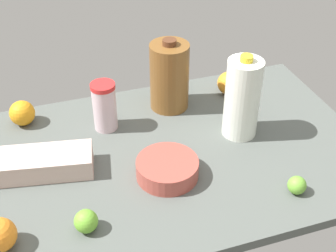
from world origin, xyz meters
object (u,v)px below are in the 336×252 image
object	(u,v)px
egg_carton	(31,164)
orange_loose	(229,83)
chocolate_milk_jug	(169,76)
mixing_bowl	(167,169)
lime_far_back	(297,185)
tumbler_cup	(105,106)
lime_beside_bowl	(86,221)
milk_jug	(242,98)
orange_near_front	(22,113)

from	to	relation	value
egg_carton	orange_loose	distance (cm)	72.89
orange_loose	chocolate_milk_jug	bearing A→B (deg)	-177.24
mixing_bowl	lime_far_back	bearing A→B (deg)	-29.05
egg_carton	orange_loose	size ratio (longest dim) A/B	4.19
egg_carton	tumbler_cup	distance (cm)	28.90
egg_carton	lime_beside_bowl	size ratio (longest dim) A/B	5.70
milk_jug	lime_far_back	size ratio (longest dim) A/B	5.36
egg_carton	orange_near_front	bearing A→B (deg)	101.70
orange_loose	orange_near_front	distance (cm)	70.27
orange_loose	lime_beside_bowl	bearing A→B (deg)	-141.50
lime_far_back	mixing_bowl	bearing A→B (deg)	150.95
orange_loose	lime_beside_bowl	world-z (taller)	orange_loose
egg_carton	lime_far_back	size ratio (longest dim) A/B	6.72
tumbler_cup	orange_loose	size ratio (longest dim) A/B	1.98
milk_jug	orange_loose	world-z (taller)	milk_jug
chocolate_milk_jug	lime_far_back	world-z (taller)	chocolate_milk_jug
chocolate_milk_jug	tumbler_cup	size ratio (longest dim) A/B	1.54
mixing_bowl	milk_jug	bearing A→B (deg)	23.68
egg_carton	lime_far_back	distance (cm)	72.83
mixing_bowl	lime_far_back	distance (cm)	35.12
tumbler_cup	lime_far_back	world-z (taller)	tumbler_cup
egg_carton	tumbler_cup	bearing A→B (deg)	41.95
tumbler_cup	orange_near_front	world-z (taller)	tumbler_cup
chocolate_milk_jug	orange_loose	distance (cm)	23.56
tumbler_cup	lime_beside_bowl	world-z (taller)	tumbler_cup
mixing_bowl	lime_far_back	xyz separation A→B (cm)	(30.70, -17.05, -0.09)
milk_jug	chocolate_milk_jug	size ratio (longest dim) A/B	1.10
orange_loose	mixing_bowl	bearing A→B (deg)	-134.63
tumbler_cup	lime_far_back	bearing A→B (deg)	-46.99
egg_carton	tumbler_cup	size ratio (longest dim) A/B	2.11
mixing_bowl	lime_far_back	size ratio (longest dim) A/B	3.46
egg_carton	mixing_bowl	size ratio (longest dim) A/B	1.94
lime_far_back	orange_loose	world-z (taller)	orange_loose
orange_near_front	chocolate_milk_jug	bearing A→B (deg)	-5.77
lime_far_back	lime_beside_bowl	world-z (taller)	lime_beside_bowl
mixing_bowl	lime_beside_bowl	xyz separation A→B (cm)	(-24.92, -12.42, 0.36)
egg_carton	lime_far_back	world-z (taller)	egg_carton
chocolate_milk_jug	lime_beside_bowl	distance (cm)	59.35
egg_carton	mixing_bowl	xyz separation A→B (cm)	(35.59, -13.12, -0.52)
milk_jug	orange_near_front	bearing A→B (deg)	157.67
milk_jug	egg_carton	size ratio (longest dim) A/B	0.80
mixing_bowl	tumbler_cup	size ratio (longest dim) A/B	1.09
tumbler_cup	orange_near_front	bearing A→B (deg)	157.38
chocolate_milk_jug	tumbler_cup	world-z (taller)	chocolate_milk_jug
mixing_bowl	chocolate_milk_jug	xyz separation A→B (cm)	(11.76, 33.45, 8.90)
lime_far_back	orange_loose	size ratio (longest dim) A/B	0.62
mixing_bowl	orange_near_front	bearing A→B (deg)	133.30
chocolate_milk_jug	lime_far_back	size ratio (longest dim) A/B	4.88
mixing_bowl	orange_loose	xyz separation A→B (cm)	(34.08, 34.52, 1.43)
tumbler_cup	lime_far_back	distance (cm)	61.78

